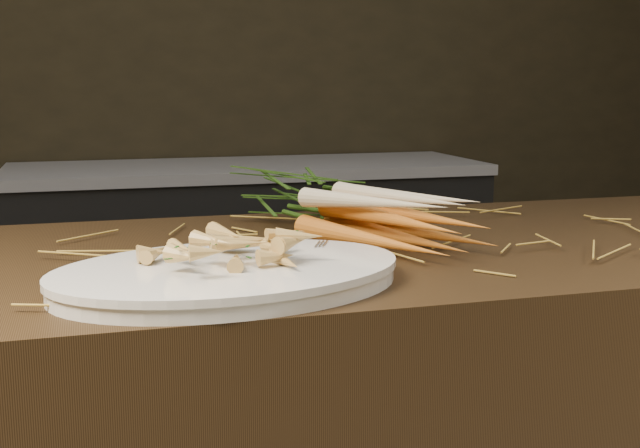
% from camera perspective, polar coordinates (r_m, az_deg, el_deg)
% --- Properties ---
extents(back_counter, '(1.82, 0.62, 0.84)m').
position_cam_1_polar(back_counter, '(3.20, -4.97, -3.19)').
color(back_counter, black).
rests_on(back_counter, ground).
extents(straw_bedding, '(1.40, 0.60, 0.02)m').
position_cam_1_polar(straw_bedding, '(1.24, -1.95, -1.42)').
color(straw_bedding, olive).
rests_on(straw_bedding, main_counter).
extents(root_veg_bunch, '(0.38, 0.57, 0.10)m').
position_cam_1_polar(root_veg_bunch, '(1.36, 0.71, 1.41)').
color(root_veg_bunch, orange).
rests_on(root_veg_bunch, main_counter).
extents(serving_platter, '(0.49, 0.36, 0.02)m').
position_cam_1_polar(serving_platter, '(1.02, -6.48, -3.84)').
color(serving_platter, white).
rests_on(serving_platter, main_counter).
extents(roasted_veg_heap, '(0.24, 0.19, 0.05)m').
position_cam_1_polar(roasted_veg_heap, '(1.01, -6.52, -1.82)').
color(roasted_veg_heap, '#A37941').
rests_on(roasted_veg_heap, serving_platter).
extents(serving_fork, '(0.09, 0.16, 0.00)m').
position_cam_1_polar(serving_fork, '(1.06, 2.02, -2.48)').
color(serving_fork, silver).
rests_on(serving_fork, serving_platter).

